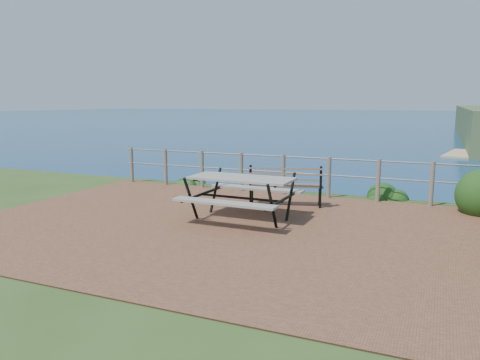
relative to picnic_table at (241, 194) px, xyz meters
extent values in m
cube|color=brown|center=(-0.06, -0.55, -0.54)|extent=(10.00, 7.00, 0.12)
plane|color=navy|center=(-0.06, 199.45, -0.54)|extent=(1200.00, 1200.00, 0.00)
cylinder|color=#6B5B4C|center=(-4.66, 2.80, -0.02)|extent=(0.10, 0.10, 1.00)
cylinder|color=#6B5B4C|center=(-3.51, 2.80, -0.02)|extent=(0.10, 0.10, 1.00)
cylinder|color=#6B5B4C|center=(-2.36, 2.80, -0.02)|extent=(0.10, 0.10, 1.00)
cylinder|color=#6B5B4C|center=(-1.21, 2.80, -0.02)|extent=(0.10, 0.10, 1.00)
cylinder|color=#6B5B4C|center=(-0.06, 2.80, -0.02)|extent=(0.10, 0.10, 1.00)
cylinder|color=#6B5B4C|center=(1.09, 2.80, -0.02)|extent=(0.10, 0.10, 1.00)
cylinder|color=#6B5B4C|center=(2.24, 2.80, -0.02)|extent=(0.10, 0.10, 1.00)
cylinder|color=#6B5B4C|center=(3.39, 2.80, -0.02)|extent=(0.10, 0.10, 1.00)
cylinder|color=slate|center=(-0.06, 2.80, 0.43)|extent=(9.40, 0.04, 0.04)
cylinder|color=slate|center=(-0.06, 2.80, 0.03)|extent=(9.40, 0.04, 0.04)
cube|color=gray|center=(0.00, 0.00, 0.31)|extent=(2.02, 0.86, 0.04)
cube|color=gray|center=(0.00, 0.00, -0.03)|extent=(2.01, 0.33, 0.04)
cube|color=gray|center=(0.00, 0.00, -0.03)|extent=(2.01, 0.33, 0.04)
cylinder|color=black|center=(0.00, 0.00, -0.09)|extent=(1.73, 0.08, 0.05)
cube|color=brown|center=(0.40, 1.57, -0.07)|extent=(1.70, 0.85, 0.04)
cube|color=brown|center=(0.40, 1.57, 0.22)|extent=(1.62, 0.57, 0.38)
cube|color=black|center=(0.40, 1.57, -0.29)|extent=(0.07, 0.07, 0.45)
cube|color=black|center=(0.40, 1.57, -0.29)|extent=(0.07, 0.07, 0.45)
cube|color=black|center=(0.40, 1.57, -0.29)|extent=(0.07, 0.07, 0.45)
cube|color=black|center=(0.40, 1.57, -0.29)|extent=(0.07, 0.07, 0.45)
ellipsoid|color=#2A4F1D|center=(-2.98, 3.27, -0.54)|extent=(0.72, 0.72, 0.44)
ellipsoid|color=#193E13|center=(2.43, 3.32, -0.54)|extent=(0.78, 0.78, 0.53)
camera|label=1|loc=(3.54, -8.24, 1.78)|focal=35.00mm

